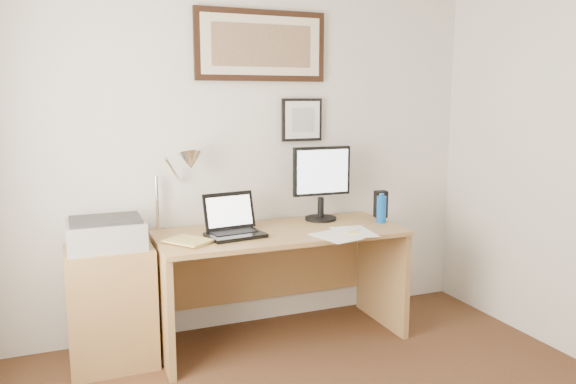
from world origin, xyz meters
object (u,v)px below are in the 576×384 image
laptop (233,226)px  printer (106,233)px  book (177,245)px  side_cabinet (112,306)px  desk (276,262)px  water_bottle (381,209)px  lcd_monitor (322,180)px

laptop → printer: laptop is taller
book → printer: (-0.38, 0.20, 0.06)m
side_cabinet → desk: size_ratio=0.46×
water_bottle → laptop: (-1.05, 0.04, -0.03)m
side_cabinet → desk: 1.08m
desk → lcd_monitor: size_ratio=3.08×
book → desk: (0.70, 0.24, -0.25)m
water_bottle → printer: 1.81m
water_bottle → lcd_monitor: size_ratio=0.36×
laptop → water_bottle: bearing=-2.0°
desk → lcd_monitor: 0.66m
desk → water_bottle: bearing=-10.2°
water_bottle → book: 1.44m
lcd_monitor → printer: size_ratio=1.18×
water_bottle → printer: size_ratio=0.42×
laptop → lcd_monitor: (0.70, 0.19, 0.23)m
book → lcd_monitor: size_ratio=0.50×
desk → printer: 1.12m
water_bottle → lcd_monitor: lcd_monitor is taller
book → lcd_monitor: bearing=17.1°
printer → side_cabinet: bearing=-10.3°
lcd_monitor → printer: (-1.46, -0.13, -0.22)m
book → laptop: bearing=20.3°
side_cabinet → printer: 0.45m
water_bottle → book: size_ratio=0.71×
book → desk: bearing=18.6°
water_bottle → laptop: size_ratio=0.50×
desk → printer: size_ratio=3.64×
desk → laptop: size_ratio=4.34×
side_cabinet → printer: bearing=169.7°
printer → water_bottle: bearing=-3.1°
desk → lcd_monitor: bearing=14.2°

